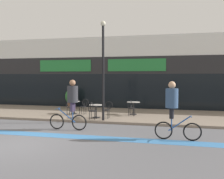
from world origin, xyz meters
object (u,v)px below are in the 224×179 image
object	(u,v)px
planter_pot	(71,98)
cafe_chair_2_near	(131,107)
bistro_table_1	(96,108)
cyclist_0	(72,100)
bistro_table_2	(133,105)
cafe_chair_0_side	(84,105)
cafe_chair_1_near	(92,110)
cyclist_1	(173,105)
cafe_chair_0_near	(70,106)
cafe_chair_1_side	(107,108)
bistro_table_0	(74,105)
lamp_post	(103,63)

from	to	relation	value
planter_pot	cafe_chair_2_near	bearing A→B (deg)	-29.02
bistro_table_1	cyclist_0	world-z (taller)	cyclist_0
bistro_table_2	cafe_chair_0_side	size ratio (longest dim) A/B	0.85
cafe_chair_0_side	cafe_chair_1_near	distance (m)	2.03
bistro_table_1	cyclist_0	bearing A→B (deg)	-94.99
bistro_table_1	planter_pot	xyz separation A→B (m)	(-2.97, 3.67, 0.23)
bistro_table_1	cyclist_1	distance (m)	5.45
cafe_chair_0_near	cafe_chair_0_side	xyz separation A→B (m)	(0.63, 0.62, 0.00)
cafe_chair_1_side	bistro_table_0	bearing A→B (deg)	-25.49
cafe_chair_1_side	cyclist_1	xyz separation A→B (m)	(3.47, -3.53, 0.66)
bistro_table_2	bistro_table_1	bearing A→B (deg)	-136.45
cyclist_1	cafe_chair_2_near	bearing A→B (deg)	118.07
bistro_table_2	cafe_chair_1_side	xyz separation A→B (m)	(-1.13, -1.67, -0.01)
bistro_table_0	cafe_chair_1_side	distance (m)	2.59
planter_pot	cyclist_1	distance (m)	10.10
lamp_post	bistro_table_2	bearing A→B (deg)	64.41
bistro_table_2	planter_pot	bearing A→B (deg)	157.14
cafe_chair_2_near	lamp_post	xyz separation A→B (m)	(-1.14, -1.77, 2.38)
cyclist_0	cafe_chair_1_side	bearing A→B (deg)	-107.23
bistro_table_0	bistro_table_2	bearing A→B (deg)	9.43
bistro_table_2	cafe_chair_0_near	size ratio (longest dim) A/B	0.85
bistro_table_0	cafe_chair_0_near	size ratio (longest dim) A/B	0.83
bistro_table_0	cafe_chair_2_near	world-z (taller)	cafe_chair_2_near
cafe_chair_0_near	cafe_chair_1_side	bearing A→B (deg)	-95.99
cafe_chair_0_side	cafe_chair_2_near	distance (m)	2.84
bistro_table_0	bistro_table_1	bearing A→B (deg)	-32.46
bistro_table_0	cyclist_1	size ratio (longest dim) A/B	0.35
cafe_chair_0_near	bistro_table_2	bearing A→B (deg)	-65.70
bistro_table_0	cafe_chair_0_side	xyz separation A→B (m)	(0.63, -0.01, -0.01)
cafe_chair_0_near	cafe_chair_2_near	world-z (taller)	same
bistro_table_2	cafe_chair_1_side	world-z (taller)	cafe_chair_1_side
bistro_table_1	cafe_chair_1_near	world-z (taller)	cafe_chair_1_near
cafe_chair_1_side	cyclist_0	size ratio (longest dim) A/B	0.41
cafe_chair_1_near	cafe_chair_2_near	distance (m)	2.42
cafe_chair_0_near	cafe_chair_2_near	size ratio (longest dim) A/B	1.00
bistro_table_2	cafe_chair_0_near	distance (m)	3.68
cafe_chair_0_side	cafe_chair_1_near	world-z (taller)	same
cafe_chair_1_side	cafe_chair_2_near	distance (m)	1.53
cafe_chair_2_near	cyclist_1	size ratio (longest dim) A/B	0.41
bistro_table_1	cafe_chair_0_near	world-z (taller)	cafe_chair_0_near
bistro_table_2	cafe_chair_0_side	distance (m)	2.91
cafe_chair_0_side	cafe_chair_2_near	size ratio (longest dim) A/B	1.00
bistro_table_0	bistro_table_2	distance (m)	3.52
bistro_table_1	cyclist_1	bearing A→B (deg)	-40.81
cyclist_1	cafe_chair_0_near	bearing A→B (deg)	146.46
cafe_chair_0_side	cafe_chair_1_side	xyz separation A→B (m)	(1.72, -1.09, 0.00)
cafe_chair_1_near	planter_pot	distance (m)	5.22
cafe_chair_0_side	cyclist_0	world-z (taller)	cyclist_0
bistro_table_2	cafe_chair_1_side	size ratio (longest dim) A/B	0.85
bistro_table_0	cafe_chair_1_side	size ratio (longest dim) A/B	0.83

